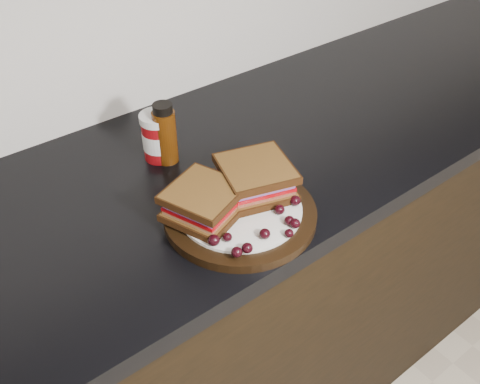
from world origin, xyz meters
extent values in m
cube|color=black|center=(0.00, 1.70, 0.43)|extent=(3.96, 0.58, 0.86)
cube|color=black|center=(0.00, 1.70, 0.88)|extent=(3.98, 0.60, 0.04)
cylinder|color=black|center=(-0.07, 1.54, 0.91)|extent=(0.28, 0.28, 0.02)
ellipsoid|color=black|center=(-0.16, 1.49, 0.93)|extent=(0.02, 0.02, 0.02)
ellipsoid|color=black|center=(-0.14, 1.49, 0.93)|extent=(0.02, 0.02, 0.02)
ellipsoid|color=black|center=(-0.15, 1.45, 0.93)|extent=(0.02, 0.02, 0.02)
ellipsoid|color=black|center=(-0.13, 1.44, 0.93)|extent=(0.02, 0.02, 0.02)
ellipsoid|color=black|center=(-0.08, 1.45, 0.93)|extent=(0.02, 0.02, 0.02)
ellipsoid|color=black|center=(-0.08, 1.45, 0.93)|extent=(0.02, 0.02, 0.02)
ellipsoid|color=black|center=(-0.05, 1.43, 0.93)|extent=(0.02, 0.02, 0.01)
ellipsoid|color=black|center=(-0.02, 1.44, 0.93)|extent=(0.02, 0.02, 0.02)
ellipsoid|color=black|center=(-0.03, 1.45, 0.93)|extent=(0.02, 0.02, 0.02)
ellipsoid|color=black|center=(-0.02, 1.48, 0.93)|extent=(0.02, 0.02, 0.02)
ellipsoid|color=black|center=(0.02, 1.49, 0.93)|extent=(0.02, 0.02, 0.02)
ellipsoid|color=black|center=(0.00, 1.51, 0.93)|extent=(0.02, 0.02, 0.02)
ellipsoid|color=black|center=(0.01, 1.51, 0.93)|extent=(0.02, 0.02, 0.01)
ellipsoid|color=black|center=(0.02, 1.54, 0.93)|extent=(0.02, 0.02, 0.02)
ellipsoid|color=black|center=(0.01, 1.56, 0.93)|extent=(0.02, 0.02, 0.02)
ellipsoid|color=black|center=(-0.01, 1.55, 0.93)|extent=(0.02, 0.02, 0.02)
ellipsoid|color=black|center=(-0.10, 1.60, 0.93)|extent=(0.02, 0.02, 0.02)
ellipsoid|color=black|center=(-0.12, 1.59, 0.93)|extent=(0.02, 0.02, 0.02)
ellipsoid|color=black|center=(-0.15, 1.57, 0.93)|extent=(0.02, 0.02, 0.02)
ellipsoid|color=black|center=(-0.14, 1.56, 0.93)|extent=(0.02, 0.02, 0.02)
ellipsoid|color=black|center=(-0.13, 1.52, 0.93)|extent=(0.02, 0.02, 0.02)
ellipsoid|color=black|center=(-0.13, 1.52, 0.93)|extent=(0.02, 0.02, 0.02)
ellipsoid|color=black|center=(-0.12, 1.57, 0.93)|extent=(0.01, 0.01, 0.01)
ellipsoid|color=black|center=(-0.15, 1.58, 0.93)|extent=(0.02, 0.02, 0.02)
ellipsoid|color=black|center=(-0.14, 1.54, 0.93)|extent=(0.02, 0.02, 0.02)
cylinder|color=maroon|center=(-0.08, 1.80, 0.95)|extent=(0.08, 0.08, 0.10)
cylinder|color=#442006|center=(-0.08, 1.78, 0.97)|extent=(0.06, 0.06, 0.13)
camera|label=1|loc=(-0.52, 0.96, 1.55)|focal=40.00mm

